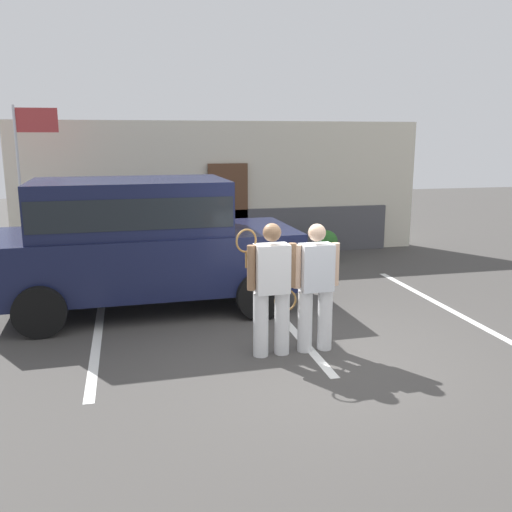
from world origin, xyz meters
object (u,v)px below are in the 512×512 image
object	(u,v)px
parked_suv	(141,238)
tennis_player_man	(271,287)
tennis_player_woman	(315,286)
flag_pole	(28,160)
potted_plant_by_porch	(326,244)

from	to	relation	value
parked_suv	tennis_player_man	size ratio (longest dim) A/B	2.78
tennis_player_woman	flag_pole	size ratio (longest dim) A/B	0.50
tennis_player_man	potted_plant_by_porch	world-z (taller)	tennis_player_man
parked_suv	flag_pole	world-z (taller)	flag_pole
tennis_player_man	tennis_player_woman	world-z (taller)	tennis_player_man
parked_suv	tennis_player_woman	bearing A→B (deg)	-49.49
flag_pole	tennis_player_woman	bearing A→B (deg)	-50.78
tennis_player_woman	potted_plant_by_porch	xyz separation A→B (m)	(1.98, 4.94, -0.47)
tennis_player_man	potted_plant_by_porch	xyz separation A→B (m)	(2.56, 4.96, -0.50)
tennis_player_man	potted_plant_by_porch	distance (m)	5.61
tennis_player_man	potted_plant_by_porch	bearing A→B (deg)	-119.28
tennis_player_woman	flag_pole	xyz separation A→B (m)	(-4.05, 4.96, 1.40)
parked_suv	tennis_player_man	distance (m)	2.77
parked_suv	tennis_player_man	world-z (taller)	parked_suv
parked_suv	potted_plant_by_porch	world-z (taller)	parked_suv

